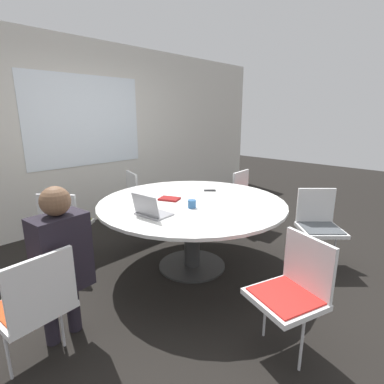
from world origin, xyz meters
The scene contains 14 objects.
ground_plane centered at (0.00, 0.00, 0.00)m, with size 16.00×16.00×0.00m, color black.
wall_back centered at (0.00, 2.19, 1.35)m, with size 8.00×0.07×2.70m.
conference_table centered at (0.00, 0.00, 0.64)m, with size 1.97×1.97×0.76m.
chair_0 centered at (-1.69, -0.23, 0.50)m, with size 0.48×0.46×0.85m.
chair_1 centered at (-0.40, -1.34, 0.50)m, with size 0.54×0.55×0.85m.
chair_2 centered at (1.02, -0.97, 0.50)m, with size 0.61×0.61×0.85m.
chair_3 centered at (1.39, 0.20, 0.50)m, with size 0.48×0.46×0.85m.
chair_4 centered at (0.34, 1.36, 0.50)m, with size 0.53×0.54×0.85m.
chair_5 centered at (-0.92, 1.06, 0.50)m, with size 0.60×0.61×0.85m.
person_0 centered at (-1.46, -0.12, 0.70)m, with size 0.38×0.28×1.20m.
laptop centered at (-0.60, -0.06, 0.81)m, with size 0.27×0.33×0.21m.
spiral_notebook centered at (-0.13, 0.21, 0.77)m, with size 0.22×0.25×0.02m.
coffee_cup centered at (-0.17, -0.16, 0.80)m, with size 0.08×0.08×0.08m.
cell_phone centered at (0.47, 0.15, 0.76)m, with size 0.15×0.15×0.01m.
Camera 1 is at (-2.20, -2.10, 1.66)m, focal length 28.00 mm.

